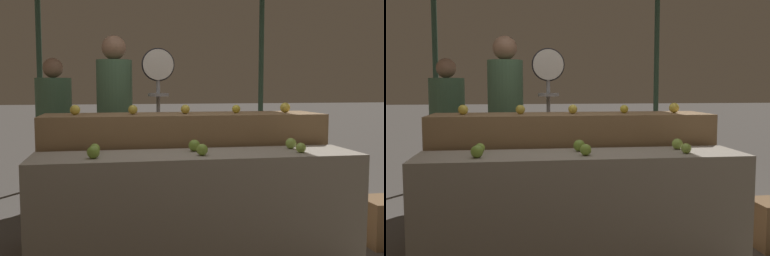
# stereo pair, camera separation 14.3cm
# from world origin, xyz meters

# --- Properties ---
(display_counter_front) EXTENTS (2.28, 0.55, 0.85)m
(display_counter_front) POSITION_xyz_m (0.00, 0.00, 0.42)
(display_counter_front) COLOR gray
(display_counter_front) RESTS_ON ground_plane
(display_counter_back) EXTENTS (2.28, 0.55, 1.09)m
(display_counter_back) POSITION_xyz_m (0.00, 0.60, 0.54)
(display_counter_back) COLOR olive
(display_counter_back) RESTS_ON ground_plane
(apple_front_0) EXTENTS (0.08, 0.08, 0.08)m
(apple_front_0) POSITION_xyz_m (-0.71, -0.10, 0.89)
(apple_front_0) COLOR #7AA338
(apple_front_0) RESTS_ON display_counter_front
(apple_front_1) EXTENTS (0.08, 0.08, 0.08)m
(apple_front_1) POSITION_xyz_m (0.01, -0.10, 0.89)
(apple_front_1) COLOR #84AD3D
(apple_front_1) RESTS_ON display_counter_front
(apple_front_2) EXTENTS (0.07, 0.07, 0.07)m
(apple_front_2) POSITION_xyz_m (0.72, -0.10, 0.88)
(apple_front_2) COLOR #8EB247
(apple_front_2) RESTS_ON display_counter_front
(apple_front_3) EXTENTS (0.07, 0.07, 0.07)m
(apple_front_3) POSITION_xyz_m (-0.71, 0.11, 0.88)
(apple_front_3) COLOR #84AD3D
(apple_front_3) RESTS_ON display_counter_front
(apple_front_4) EXTENTS (0.08, 0.08, 0.08)m
(apple_front_4) POSITION_xyz_m (-0.01, 0.10, 0.89)
(apple_front_4) COLOR #7AA338
(apple_front_4) RESTS_ON display_counter_front
(apple_front_5) EXTENTS (0.08, 0.08, 0.08)m
(apple_front_5) POSITION_xyz_m (0.73, 0.11, 0.89)
(apple_front_5) COLOR #8EB247
(apple_front_5) RESTS_ON display_counter_front
(apple_back_0) EXTENTS (0.08, 0.08, 0.08)m
(apple_back_0) POSITION_xyz_m (-0.87, 0.59, 1.13)
(apple_back_0) COLOR yellow
(apple_back_0) RESTS_ON display_counter_back
(apple_back_1) EXTENTS (0.08, 0.08, 0.08)m
(apple_back_1) POSITION_xyz_m (-0.42, 0.59, 1.12)
(apple_back_1) COLOR gold
(apple_back_1) RESTS_ON display_counter_back
(apple_back_2) EXTENTS (0.08, 0.08, 0.08)m
(apple_back_2) POSITION_xyz_m (0.01, 0.60, 1.12)
(apple_back_2) COLOR yellow
(apple_back_2) RESTS_ON display_counter_back
(apple_back_3) EXTENTS (0.07, 0.07, 0.07)m
(apple_back_3) POSITION_xyz_m (0.44, 0.60, 1.12)
(apple_back_3) COLOR gold
(apple_back_3) RESTS_ON display_counter_back
(apple_back_4) EXTENTS (0.09, 0.09, 0.09)m
(apple_back_4) POSITION_xyz_m (0.87, 0.60, 1.13)
(apple_back_4) COLOR yellow
(apple_back_4) RESTS_ON display_counter_back
(produce_scale) EXTENTS (0.31, 0.20, 1.67)m
(produce_scale) POSITION_xyz_m (-0.15, 1.24, 1.23)
(produce_scale) COLOR #99999E
(produce_scale) RESTS_ON ground_plane
(person_vendor_at_scale) EXTENTS (0.44, 0.44, 1.80)m
(person_vendor_at_scale) POSITION_xyz_m (-0.56, 1.45, 1.05)
(person_vendor_at_scale) COLOR #2D2D38
(person_vendor_at_scale) RESTS_ON ground_plane
(person_customer_left) EXTENTS (0.44, 0.44, 1.61)m
(person_customer_left) POSITION_xyz_m (-1.19, 1.93, 0.92)
(person_customer_left) COLOR #2D2D38
(person_customer_left) RESTS_ON ground_plane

